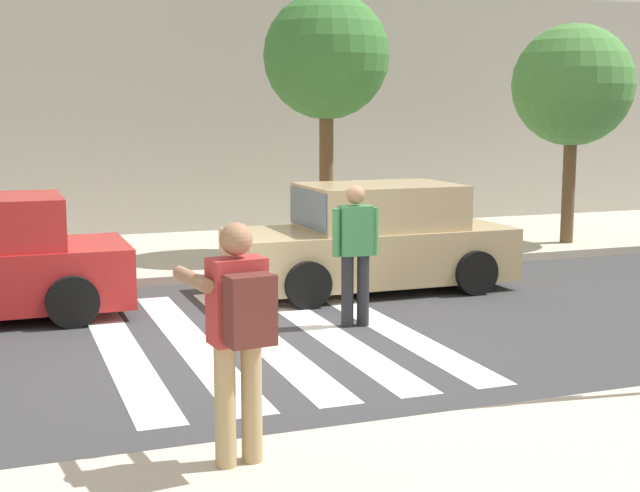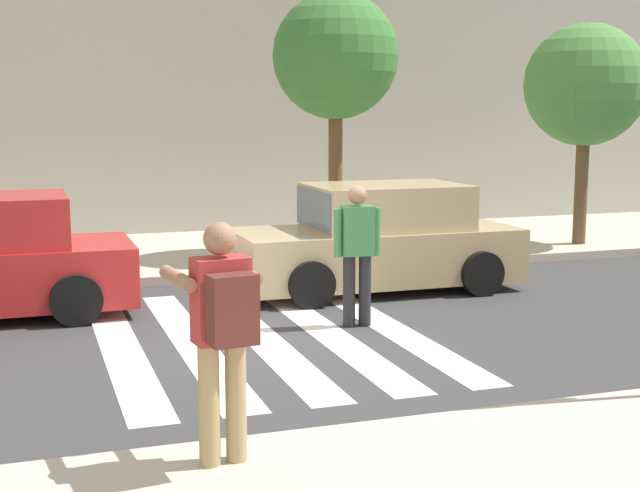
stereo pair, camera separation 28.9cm
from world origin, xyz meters
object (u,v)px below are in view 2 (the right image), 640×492
(parked_car_tan, at_px, (378,241))
(street_tree_center, at_px, (336,58))
(photographer_with_backpack, at_px, (223,322))
(street_tree_east, at_px, (586,86))
(pedestrian_crossing, at_px, (357,247))

(parked_car_tan, relative_size, street_tree_center, 0.93)
(photographer_with_backpack, height_order, street_tree_center, street_tree_center)
(photographer_with_backpack, distance_m, street_tree_east, 11.96)
(photographer_with_backpack, relative_size, street_tree_east, 0.43)
(pedestrian_crossing, xyz_separation_m, street_tree_east, (6.02, 4.13, 2.07))
(parked_car_tan, height_order, street_tree_center, street_tree_center)
(parked_car_tan, bearing_deg, street_tree_east, 23.58)
(pedestrian_crossing, xyz_separation_m, street_tree_center, (1.29, 4.42, 2.50))
(photographer_with_backpack, distance_m, parked_car_tan, 7.02)
(parked_car_tan, bearing_deg, photographer_with_backpack, -121.22)
(parked_car_tan, distance_m, street_tree_east, 5.86)
(photographer_with_backpack, height_order, street_tree_east, street_tree_east)
(photographer_with_backpack, distance_m, pedestrian_crossing, 4.75)
(pedestrian_crossing, xyz_separation_m, parked_car_tan, (1.09, 1.98, -0.25))
(street_tree_east, bearing_deg, pedestrian_crossing, -145.55)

